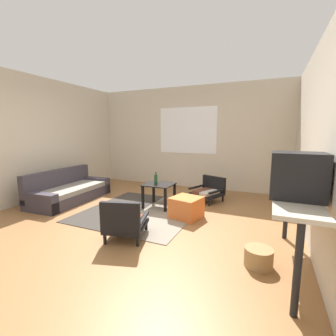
{
  "coord_description": "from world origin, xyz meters",
  "views": [
    {
      "loc": [
        2.09,
        -3.02,
        1.48
      ],
      "look_at": [
        0.26,
        1.12,
        0.8
      ],
      "focal_mm": 24.91,
      "sensor_mm": 36.0,
      "label": 1
    }
  ],
  "objects_px": {
    "ottoman_orange": "(186,208)",
    "console_shelf": "(293,201)",
    "coffee_table": "(159,189)",
    "clay_vase": "(291,173)",
    "armchair_striped_foreground": "(125,222)",
    "armchair_by_window": "(209,190)",
    "glass_bottle": "(156,179)",
    "wicker_basket": "(258,257)",
    "crt_television": "(297,175)",
    "couch": "(69,191)"
  },
  "relations": [
    {
      "from": "ottoman_orange",
      "to": "couch",
      "type": "bearing_deg",
      "value": -178.98
    },
    {
      "from": "armchair_by_window",
      "to": "crt_television",
      "type": "distance_m",
      "value": 2.92
    },
    {
      "from": "ottoman_orange",
      "to": "clay_vase",
      "type": "bearing_deg",
      "value": -17.01
    },
    {
      "from": "couch",
      "to": "coffee_table",
      "type": "xyz_separation_m",
      "value": [
        2.02,
        0.4,
        0.16
      ]
    },
    {
      "from": "crt_television",
      "to": "glass_bottle",
      "type": "distance_m",
      "value": 2.81
    },
    {
      "from": "armchair_striped_foreground",
      "to": "console_shelf",
      "type": "xyz_separation_m",
      "value": [
        2.05,
        0.17,
        0.5
      ]
    },
    {
      "from": "coffee_table",
      "to": "ottoman_orange",
      "type": "bearing_deg",
      "value": -26.57
    },
    {
      "from": "armchair_by_window",
      "to": "armchair_striped_foreground",
      "type": "xyz_separation_m",
      "value": [
        -0.61,
        -2.34,
        0.02
      ]
    },
    {
      "from": "console_shelf",
      "to": "wicker_basket",
      "type": "distance_m",
      "value": 0.73
    },
    {
      "from": "couch",
      "to": "console_shelf",
      "type": "height_order",
      "value": "console_shelf"
    },
    {
      "from": "clay_vase",
      "to": "glass_bottle",
      "type": "distance_m",
      "value": 2.47
    },
    {
      "from": "armchair_striped_foreground",
      "to": "wicker_basket",
      "type": "height_order",
      "value": "armchair_striped_foreground"
    },
    {
      "from": "glass_bottle",
      "to": "wicker_basket",
      "type": "bearing_deg",
      "value": -35.46
    },
    {
      "from": "armchair_by_window",
      "to": "console_shelf",
      "type": "distance_m",
      "value": 2.66
    },
    {
      "from": "armchair_by_window",
      "to": "ottoman_orange",
      "type": "relative_size",
      "value": 1.6
    },
    {
      "from": "armchair_striped_foreground",
      "to": "coffee_table",
      "type": "bearing_deg",
      "value": 97.49
    },
    {
      "from": "coffee_table",
      "to": "clay_vase",
      "type": "distance_m",
      "value": 2.47
    },
    {
      "from": "ottoman_orange",
      "to": "clay_vase",
      "type": "xyz_separation_m",
      "value": [
        1.55,
        -0.47,
        0.8
      ]
    },
    {
      "from": "couch",
      "to": "crt_television",
      "type": "bearing_deg",
      "value": -15.12
    },
    {
      "from": "coffee_table",
      "to": "ottoman_orange",
      "type": "relative_size",
      "value": 1.18
    },
    {
      "from": "couch",
      "to": "armchair_striped_foreground",
      "type": "height_order",
      "value": "couch"
    },
    {
      "from": "ottoman_orange",
      "to": "console_shelf",
      "type": "relative_size",
      "value": 0.29
    },
    {
      "from": "armchair_by_window",
      "to": "wicker_basket",
      "type": "distance_m",
      "value": 2.57
    },
    {
      "from": "console_shelf",
      "to": "crt_television",
      "type": "height_order",
      "value": "crt_television"
    },
    {
      "from": "crt_television",
      "to": "wicker_basket",
      "type": "relative_size",
      "value": 1.53
    },
    {
      "from": "coffee_table",
      "to": "armchair_striped_foreground",
      "type": "xyz_separation_m",
      "value": [
        0.2,
        -1.49,
        -0.12
      ]
    },
    {
      "from": "armchair_striped_foreground",
      "to": "console_shelf",
      "type": "relative_size",
      "value": 0.44
    },
    {
      "from": "couch",
      "to": "crt_television",
      "type": "relative_size",
      "value": 3.89
    },
    {
      "from": "armchair_striped_foreground",
      "to": "glass_bottle",
      "type": "height_order",
      "value": "glass_bottle"
    },
    {
      "from": "armchair_by_window",
      "to": "console_shelf",
      "type": "bearing_deg",
      "value": -56.43
    },
    {
      "from": "ottoman_orange",
      "to": "console_shelf",
      "type": "bearing_deg",
      "value": -32.21
    },
    {
      "from": "crt_television",
      "to": "clay_vase",
      "type": "relative_size",
      "value": 1.43
    },
    {
      "from": "coffee_table",
      "to": "crt_television",
      "type": "relative_size",
      "value": 1.18
    },
    {
      "from": "armchair_striped_foreground",
      "to": "wicker_basket",
      "type": "distance_m",
      "value": 1.76
    },
    {
      "from": "coffee_table",
      "to": "glass_bottle",
      "type": "bearing_deg",
      "value": -156.49
    },
    {
      "from": "console_shelf",
      "to": "wicker_basket",
      "type": "bearing_deg",
      "value": -157.81
    },
    {
      "from": "console_shelf",
      "to": "wicker_basket",
      "type": "height_order",
      "value": "console_shelf"
    },
    {
      "from": "armchair_striped_foreground",
      "to": "clay_vase",
      "type": "bearing_deg",
      "value": 18.02
    },
    {
      "from": "armchair_by_window",
      "to": "clay_vase",
      "type": "bearing_deg",
      "value": -49.23
    },
    {
      "from": "ottoman_orange",
      "to": "clay_vase",
      "type": "distance_m",
      "value": 1.81
    },
    {
      "from": "ottoman_orange",
      "to": "wicker_basket",
      "type": "relative_size",
      "value": 1.54
    },
    {
      "from": "clay_vase",
      "to": "wicker_basket",
      "type": "xyz_separation_m",
      "value": [
        -0.3,
        -0.63,
        -0.88
      ]
    },
    {
      "from": "armchair_by_window",
      "to": "ottoman_orange",
      "type": "bearing_deg",
      "value": -94.91
    },
    {
      "from": "console_shelf",
      "to": "glass_bottle",
      "type": "height_order",
      "value": "console_shelf"
    },
    {
      "from": "armchair_by_window",
      "to": "clay_vase",
      "type": "xyz_separation_m",
      "value": [
        1.44,
        -1.68,
        0.75
      ]
    },
    {
      "from": "crt_television",
      "to": "glass_bottle",
      "type": "height_order",
      "value": "crt_television"
    },
    {
      "from": "crt_television",
      "to": "couch",
      "type": "bearing_deg",
      "value": 164.88
    },
    {
      "from": "coffee_table",
      "to": "armchair_by_window",
      "type": "xyz_separation_m",
      "value": [
        0.8,
        0.85,
        -0.14
      ]
    },
    {
      "from": "console_shelf",
      "to": "glass_bottle",
      "type": "relative_size",
      "value": 6.94
    },
    {
      "from": "ottoman_orange",
      "to": "wicker_basket",
      "type": "bearing_deg",
      "value": -41.48
    }
  ]
}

